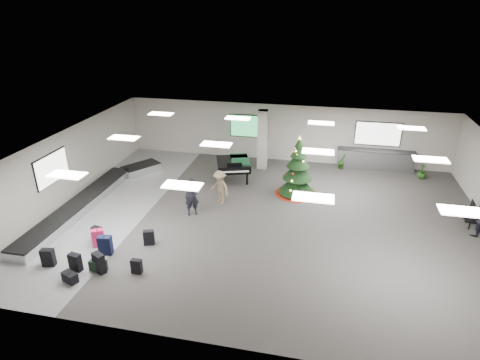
% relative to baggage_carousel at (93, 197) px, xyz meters
% --- Properties ---
extents(ground, '(18.00, 18.00, 0.00)m').
position_rel_baggage_carousel_xyz_m(ground, '(7.84, 0.08, -0.21)').
color(ground, '#353231').
rests_on(ground, ground).
extents(room_envelope, '(18.02, 14.02, 3.21)m').
position_rel_baggage_carousel_xyz_m(room_envelope, '(7.46, 0.75, 2.12)').
color(room_envelope, '#B9B2A9').
rests_on(room_envelope, ground).
extents(baggage_carousel, '(2.28, 9.71, 0.43)m').
position_rel_baggage_carousel_xyz_m(baggage_carousel, '(0.00, 0.00, 0.00)').
color(baggage_carousel, silver).
rests_on(baggage_carousel, ground).
extents(service_counter, '(4.05, 0.65, 1.08)m').
position_rel_baggage_carousel_xyz_m(service_counter, '(12.84, 6.73, 0.33)').
color(service_counter, silver).
rests_on(service_counter, ground).
extents(suitcase_0, '(0.44, 0.29, 0.66)m').
position_rel_baggage_carousel_xyz_m(suitcase_0, '(2.18, -4.77, 0.11)').
color(suitcase_0, black).
rests_on(suitcase_0, ground).
extents(suitcase_1, '(0.51, 0.43, 0.72)m').
position_rel_baggage_carousel_xyz_m(suitcase_1, '(3.00, -4.67, 0.14)').
color(suitcase_1, black).
rests_on(suitcase_1, ground).
extents(pink_suitcase, '(0.50, 0.42, 0.70)m').
position_rel_baggage_carousel_xyz_m(pink_suitcase, '(2.15, -3.25, 0.13)').
color(pink_suitcase, '#D11B4C').
rests_on(pink_suitcase, ground).
extents(suitcase_3, '(0.43, 0.32, 0.60)m').
position_rel_baggage_carousel_xyz_m(suitcase_3, '(3.94, -2.77, 0.08)').
color(suitcase_3, black).
rests_on(suitcase_3, ground).
extents(navy_suitcase, '(0.51, 0.35, 0.74)m').
position_rel_baggage_carousel_xyz_m(navy_suitcase, '(2.67, -3.67, 0.15)').
color(navy_suitcase, black).
rests_on(navy_suitcase, ground).
extents(suitcase_5, '(0.47, 0.31, 0.67)m').
position_rel_baggage_carousel_xyz_m(suitcase_5, '(1.11, -4.72, 0.11)').
color(suitcase_5, black).
rests_on(suitcase_5, ground).
extents(green_duffel, '(0.58, 0.31, 0.40)m').
position_rel_baggage_carousel_xyz_m(green_duffel, '(2.91, -4.61, -0.02)').
color(green_duffel, black).
rests_on(green_duffel, ground).
extents(suitcase_7, '(0.36, 0.19, 0.53)m').
position_rel_baggage_carousel_xyz_m(suitcase_7, '(4.25, -4.47, 0.05)').
color(suitcase_7, black).
rests_on(suitcase_7, ground).
extents(suitcase_8, '(0.44, 0.31, 0.62)m').
position_rel_baggage_carousel_xyz_m(suitcase_8, '(1.95, -2.96, 0.09)').
color(suitcase_8, black).
rests_on(suitcase_8, ground).
extents(black_duffel, '(0.59, 0.46, 0.36)m').
position_rel_baggage_carousel_xyz_m(black_duffel, '(2.33, -5.36, -0.04)').
color(black_duffel, black).
rests_on(black_duffel, ground).
extents(christmas_tree, '(2.03, 2.03, 2.90)m').
position_rel_baggage_carousel_xyz_m(christmas_tree, '(8.97, 2.77, 0.78)').
color(christmas_tree, maroon).
rests_on(christmas_tree, ground).
extents(grand_piano, '(2.13, 2.45, 1.18)m').
position_rel_baggage_carousel_xyz_m(grand_piano, '(5.67, 3.74, 0.63)').
color(grand_piano, black).
rests_on(grand_piano, ground).
extents(bench, '(0.55, 1.34, 0.83)m').
position_rel_baggage_carousel_xyz_m(bench, '(16.13, 1.45, 0.26)').
color(bench, black).
rests_on(bench, ground).
extents(traveler_a, '(0.72, 0.64, 1.65)m').
position_rel_baggage_carousel_xyz_m(traveler_a, '(4.80, -0.20, 0.61)').
color(traveler_a, black).
rests_on(traveler_a, ground).
extents(traveler_b, '(1.17, 1.02, 1.57)m').
position_rel_baggage_carousel_xyz_m(traveler_b, '(5.68, 1.07, 0.57)').
color(traveler_b, '#867153').
rests_on(traveler_b, ground).
extents(traveler_bench, '(0.95, 0.89, 1.54)m').
position_rel_baggage_carousel_xyz_m(traveler_bench, '(16.10, 0.52, 0.56)').
color(traveler_bench, black).
rests_on(traveler_bench, ground).
extents(potted_plant_left, '(0.60, 0.60, 0.85)m').
position_rel_baggage_carousel_xyz_m(potted_plant_left, '(11.10, 6.42, 0.21)').
color(potted_plant_left, '#1B4416').
rests_on(potted_plant_left, ground).
extents(potted_plant_right, '(0.58, 0.58, 0.78)m').
position_rel_baggage_carousel_xyz_m(potted_plant_right, '(15.13, 5.95, 0.18)').
color(potted_plant_right, '#1B4416').
rests_on(potted_plant_right, ground).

